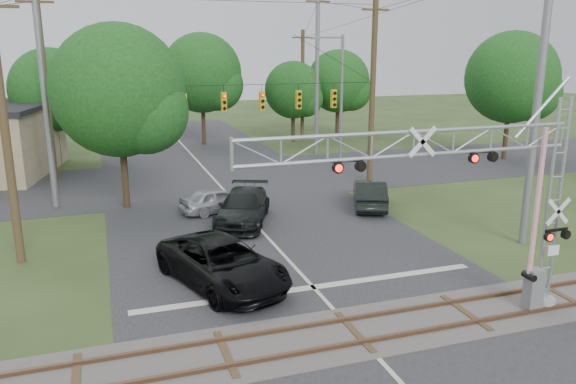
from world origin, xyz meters
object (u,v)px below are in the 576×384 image
object	(u,v)px
pickup_black	(222,263)
sedan_silver	(218,200)
crossing_gantry	(472,188)
streetlight	(339,94)
traffic_signal_span	(239,97)
car_dark	(243,207)

from	to	relation	value
pickup_black	sedan_silver	xyz separation A→B (m)	(1.75, 9.36, -0.17)
crossing_gantry	pickup_black	world-z (taller)	crossing_gantry
crossing_gantry	streetlight	xyz separation A→B (m)	(6.20, 24.14, 0.89)
traffic_signal_span	sedan_silver	distance (m)	6.65
pickup_black	sedan_silver	bearing A→B (deg)	60.79
car_dark	streetlight	bearing A→B (deg)	71.83
traffic_signal_span	car_dark	xyz separation A→B (m)	(-1.37, -6.07, -4.88)
pickup_black	car_dark	world-z (taller)	pickup_black
crossing_gantry	car_dark	distance (m)	13.42
crossing_gantry	pickup_black	distance (m)	9.13
crossing_gantry	traffic_signal_span	xyz separation A→B (m)	(-2.69, 18.36, 1.33)
crossing_gantry	sedan_silver	size ratio (longest dim) A/B	2.78
traffic_signal_span	streetlight	bearing A→B (deg)	33.05
sedan_silver	traffic_signal_span	bearing A→B (deg)	-43.46
traffic_signal_span	car_dark	size ratio (longest dim) A/B	3.48
pickup_black	sedan_silver	world-z (taller)	pickup_black
traffic_signal_span	crossing_gantry	bearing A→B (deg)	-81.66
pickup_black	streetlight	world-z (taller)	streetlight
traffic_signal_span	streetlight	distance (m)	10.62
car_dark	streetlight	distance (m)	16.30
sedan_silver	car_dark	bearing A→B (deg)	-174.11
traffic_signal_span	sedan_silver	xyz separation A→B (m)	(-2.18, -3.78, -5.01)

